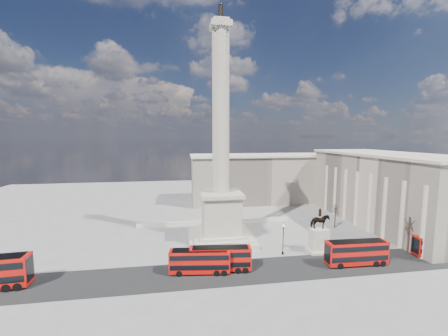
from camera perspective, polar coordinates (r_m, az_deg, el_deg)
ground at (r=58.70m, az=0.07°, el=-16.38°), size 180.00×180.00×0.00m
asphalt_road at (r=50.83m, az=7.85°, el=-20.24°), size 120.00×9.00×0.01m
nelsons_column at (r=59.85m, az=-0.65°, el=-3.02°), size 14.00×14.00×49.85m
balustrade_wall at (r=73.39m, az=-1.86°, el=-11.16°), size 40.00×0.60×1.10m
building_east at (r=83.90m, az=30.95°, el=-3.69°), size 19.00×46.00×18.60m
building_northeast at (r=98.68m, az=8.06°, el=-2.00°), size 51.00×17.00×16.60m
red_bus_a at (r=48.64m, az=-4.98°, el=-18.69°), size 10.27×3.47×4.08m
red_bus_b at (r=49.19m, az=-0.69°, el=-18.26°), size 10.63×3.44×4.23m
red_bus_c at (r=56.36m, az=25.86°, el=-15.50°), size 11.02×2.88×4.44m
red_bus_d at (r=68.63m, az=38.36°, el=-12.48°), size 10.21×3.27×4.07m
victorian_lamp at (r=56.01m, az=12.20°, el=-13.80°), size 0.51×0.51×5.99m
equestrian_statue at (r=59.08m, az=19.16°, el=-13.34°), size 4.32×3.24×8.91m
bare_tree_near at (r=64.84m, az=34.11°, el=-9.54°), size 1.79×1.79×7.81m
bare_tree_mid at (r=74.64m, az=22.17°, el=-7.74°), size 1.70×1.70×6.44m
bare_tree_far at (r=76.70m, az=27.93°, el=-7.14°), size 1.78×1.78×7.27m
pedestrian_walking at (r=62.22m, az=26.61°, el=-14.92°), size 0.68×0.53×1.64m
pedestrian_standing at (r=62.08m, az=18.49°, el=-14.63°), size 0.87×0.73×1.58m
pedestrian_crossing at (r=53.06m, az=4.69°, el=-17.98°), size 0.88×1.07×1.71m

